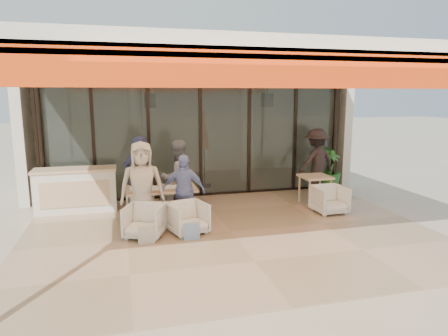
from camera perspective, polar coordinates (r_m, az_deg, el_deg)
The scene contains 21 objects.
ground at distance 8.09m, azimuth 0.93°, elevation -9.21°, with size 70.00×70.00×0.00m, color #C6B293.
terrace_floor at distance 8.08m, azimuth 0.93°, elevation -9.17°, with size 8.00×6.00×0.01m, color tan.
terrace_structure at distance 7.38m, azimuth 1.57°, elevation 14.56°, with size 8.00×6.00×3.40m.
glass_storefront at distance 10.59m, azimuth -3.39°, elevation 4.37°, with size 8.08×0.10×3.20m.
interior_block at distance 12.82m, azimuth -5.41°, elevation 8.23°, with size 9.05×3.62×3.52m.
host_counter at distance 9.94m, azimuth -20.36°, elevation -2.94°, with size 1.85×0.65×1.04m.
dining_table at distance 8.73m, azimuth -9.04°, elevation -3.15°, with size 1.50×0.90×0.93m.
chair_far_left at distance 9.71m, azimuth -11.95°, elevation -4.05°, with size 0.63×0.59×0.65m, color white.
chair_far_right at distance 9.78m, azimuth -7.02°, elevation -3.89°, with size 0.60×0.56×0.62m, color white.
chair_near_left at distance 7.87m, azimuth -11.28°, elevation -7.22°, with size 0.70×0.65×0.72m, color white.
chair_near_right at distance 7.96m, azimuth -5.19°, elevation -6.91°, with size 0.68×0.64×0.70m, color white.
diner_navy at distance 9.09m, azimuth -11.94°, elevation -1.22°, with size 0.67×0.44×1.83m, color #171B33.
diner_grey at distance 9.17m, azimuth -6.68°, elevation -1.33°, with size 0.83×0.65×1.72m, color slate.
diner_cream at distance 8.21m, azimuth -11.63°, elevation -2.53°, with size 0.89×0.58×1.81m, color beige.
diner_periwinkle at distance 8.32m, azimuth -5.80°, elevation -3.22°, with size 0.89×0.37×1.52m, color #7884C9.
tote_bag_cream at distance 7.55m, azimuth -11.05°, elevation -9.49°, with size 0.30×0.10×0.34m, color silver.
tote_bag_blue at distance 7.64m, azimuth -4.67°, elevation -9.09°, with size 0.30×0.10×0.34m, color #99BFD8.
side_table at distance 10.13m, azimuth 12.87°, elevation -1.67°, with size 0.70×0.70×0.74m.
side_chair at distance 9.55m, azimuth 14.87°, elevation -4.21°, with size 0.70×0.66×0.72m, color white.
standing_woman at distance 11.22m, azimuth 13.05°, elevation 0.89°, with size 1.17×0.67×1.82m, color black.
potted_palm at distance 11.78m, azimuth 14.69°, elevation -0.11°, with size 0.70×0.70×1.26m, color #1E5919.
Camera 1 is at (-2.04, -7.34, 2.73)m, focal length 32.00 mm.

